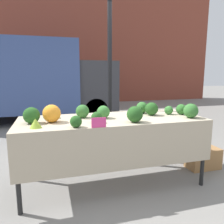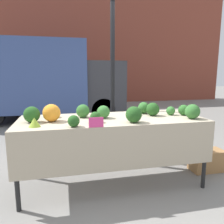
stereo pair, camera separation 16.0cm
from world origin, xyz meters
The scene contains 22 objects.
ground_plane centered at (0.00, 0.00, 0.00)m, with size 40.00×40.00×0.00m, color gray.
building_facade centered at (0.00, 8.60, 3.25)m, with size 16.00×0.60×6.50m.
tent_pole centered at (0.17, 0.73, 1.28)m, with size 0.07×0.07×2.56m.
parked_truck centered at (-1.17, 4.68, 1.29)m, with size 4.59×2.27×2.41m.
market_table centered at (0.00, -0.07, 0.78)m, with size 2.33×0.90×0.88m.
orange_cauliflower centered at (-0.74, -0.04, 0.99)m, with size 0.21×0.21×0.21m.
romanesco_head centered at (-0.91, -0.27, 0.93)m, with size 0.13×0.13×0.10m.
broccoli_head_0 centered at (0.98, -0.26, 0.97)m, with size 0.19×0.19×0.19m.
broccoli_head_1 centered at (0.57, 0.04, 0.97)m, with size 0.18×0.18×0.18m.
broccoli_head_2 centered at (-0.96, -0.04, 0.98)m, with size 0.19×0.19×0.19m.
broccoli_head_3 centered at (0.52, 0.23, 0.96)m, with size 0.16×0.16×0.16m.
broccoli_head_4 centered at (-0.76, 0.23, 0.95)m, with size 0.14×0.14×0.14m.
broccoli_head_5 centered at (0.34, 0.12, 0.94)m, with size 0.11×0.11×0.11m.
broccoli_head_6 centered at (-0.24, -0.21, 0.95)m, with size 0.13×0.13×0.13m.
broccoli_head_7 centered at (0.83, 0.04, 0.94)m, with size 0.12×0.12×0.12m.
broccoli_head_8 centered at (-0.50, -0.37, 0.95)m, with size 0.13×0.13×0.13m.
broccoli_head_9 centered at (0.19, -0.30, 0.98)m, with size 0.19×0.19×0.19m.
broccoli_head_10 centered at (-0.36, 0.13, 0.97)m, with size 0.17×0.17×0.17m.
broccoli_head_11 centered at (1.00, -0.02, 0.95)m, with size 0.15×0.15×0.15m.
broccoli_head_12 centered at (-0.11, 0.02, 0.96)m, with size 0.16×0.16×0.16m.
price_sign centered at (-0.27, -0.44, 0.94)m, with size 0.16×0.01×0.11m.
produce_crate centered at (1.48, 0.05, 0.16)m, with size 0.49×0.27×0.31m.
Camera 2 is at (-0.60, -2.67, 1.44)m, focal length 35.00 mm.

